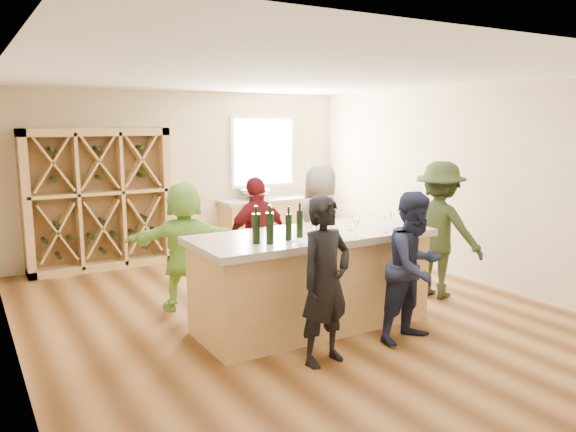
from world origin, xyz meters
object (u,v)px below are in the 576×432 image
wine_rack (99,200)px  wine_bottle_c (271,227)px  wine_bottle_d (289,227)px  tasting_counter_base (312,283)px  wine_bottle_e (300,224)px  sink (256,194)px  person_near_left (325,281)px  person_far_left (185,245)px  person_far_mid (258,238)px  person_server (439,230)px  wine_bottle_a (256,229)px  wine_bottle_b (270,228)px  person_far_right (320,225)px  person_near_right (415,267)px

wine_rack → wine_bottle_c: size_ratio=8.13×
wine_bottle_d → tasting_counter_base: bearing=26.6°
tasting_counter_base → wine_bottle_c: (-0.58, -0.10, 0.72)m
wine_bottle_e → sink: bearing=69.2°
person_near_left → person_far_left: 2.28m
person_far_left → wine_rack: bearing=-58.8°
wine_bottle_d → wine_bottle_e: size_ratio=0.97×
person_far_mid → person_far_left: bearing=-11.4°
sink → person_server: 3.74m
wine_bottle_a → wine_bottle_b: 0.14m
wine_bottle_c → wine_bottle_b: bearing=-121.5°
tasting_counter_base → person_server: (2.04, 0.08, 0.40)m
wine_rack → person_far_mid: wine_rack is taller
person_far_mid → wine_rack: bearing=-67.5°
wine_bottle_c → person_far_left: bearing=106.6°
tasting_counter_base → person_far_right: 1.68m
person_near_left → person_far_mid: bearing=69.8°
wine_bottle_c → person_server: (2.63, 0.19, -0.32)m
person_near_right → wine_rack: bearing=106.8°
wine_bottle_e → person_near_right: (0.94, -0.77, -0.43)m
sink → person_near_left: (-1.65, -4.63, -0.20)m
wine_bottle_c → person_far_mid: (0.54, 1.34, -0.42)m
sink → person_far_mid: (-1.26, -2.49, -0.21)m
person_near_right → person_far_right: person_far_right is taller
wine_bottle_d → person_server: 2.52m
wine_bottle_c → person_server: 2.65m
wine_bottle_d → wine_bottle_b: bearing=-167.6°
person_far_mid → wine_bottle_c: bearing=61.2°
wine_bottle_b → person_far_mid: person_far_mid is taller
person_far_mid → person_far_right: person_far_right is taller
wine_bottle_a → wine_bottle_c: wine_bottle_a is taller
person_near_left → person_far_left: bearing=94.8°
wine_bottle_a → person_far_mid: bearing=62.1°
wine_bottle_e → person_near_left: (-0.18, -0.76, -0.41)m
wine_bottle_e → person_far_left: bearing=117.6°
person_server → person_near_right: bearing=105.7°
wine_bottle_d → person_server: size_ratio=0.16×
person_near_right → person_server: size_ratio=0.89×
wine_rack → wine_bottle_b: (0.79, -4.07, 0.14)m
wine_bottle_a → person_far_left: bearing=97.8°
wine_bottle_e → wine_bottle_d: bearing=-156.5°
wine_rack → wine_bottle_d: wine_rack is taller
sink → person_far_left: person_far_left is taller
person_server → person_far_right: (-1.05, 1.23, -0.04)m
person_far_right → wine_bottle_d: bearing=12.7°
wine_bottle_a → wine_bottle_c: (0.22, 0.09, -0.02)m
wine_bottle_a → wine_bottle_b: size_ratio=0.97×
wine_rack → wine_bottle_e: (1.23, -3.94, 0.12)m
wine_bottle_b → wine_bottle_c: (0.10, 0.17, -0.02)m
tasting_counter_base → wine_rack: bearing=111.3°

